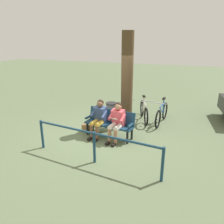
% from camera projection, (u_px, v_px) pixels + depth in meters
% --- Properties ---
extents(ground_plane, '(40.00, 40.00, 0.00)m').
position_uv_depth(ground_plane, '(99.00, 137.00, 7.19)').
color(ground_plane, '#566647').
extents(bench, '(1.66, 0.73, 0.87)m').
position_uv_depth(bench, '(110.00, 121.00, 7.15)').
color(bench, navy).
rests_on(bench, ground).
extents(person_reading, '(0.53, 0.81, 1.20)m').
position_uv_depth(person_reading, '(117.00, 120.00, 6.82)').
color(person_reading, '#D84C59').
rests_on(person_reading, ground).
extents(person_companion, '(0.53, 0.81, 1.20)m').
position_uv_depth(person_companion, '(99.00, 117.00, 7.10)').
color(person_companion, '#334772').
rests_on(person_companion, ground).
extents(handbag, '(0.33, 0.22, 0.24)m').
position_uv_depth(handbag, '(86.00, 128.00, 7.60)').
color(handbag, olive).
rests_on(handbag, ground).
extents(tree_trunk, '(0.40, 0.40, 3.27)m').
position_uv_depth(tree_trunk, '(127.00, 81.00, 7.63)').
color(tree_trunk, '#4C3823').
rests_on(tree_trunk, ground).
extents(litter_bin, '(0.42, 0.42, 0.80)m').
position_uv_depth(litter_bin, '(111.00, 113.00, 8.22)').
color(litter_bin, slate).
rests_on(litter_bin, ground).
extents(bicycle_black, '(0.48, 1.67, 0.94)m').
position_uv_depth(bicycle_black, '(162.00, 114.00, 8.26)').
color(bicycle_black, black).
rests_on(bicycle_black, ground).
extents(bicycle_blue, '(0.68, 1.60, 0.94)m').
position_uv_depth(bicycle_blue, '(144.00, 111.00, 8.55)').
color(bicycle_blue, black).
rests_on(bicycle_blue, ground).
extents(bicycle_red, '(0.76, 1.56, 0.94)m').
position_uv_depth(bicycle_red, '(126.00, 110.00, 8.72)').
color(bicycle_red, black).
rests_on(bicycle_red, ground).
extents(railing_fence, '(3.54, 0.58, 0.85)m').
position_uv_depth(railing_fence, '(94.00, 141.00, 5.60)').
color(railing_fence, navy).
rests_on(railing_fence, ground).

